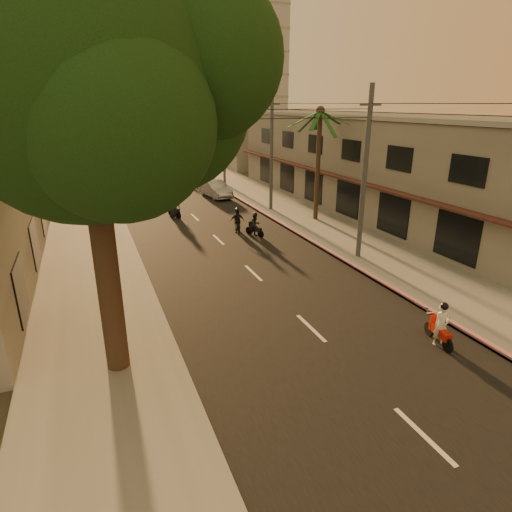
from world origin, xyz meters
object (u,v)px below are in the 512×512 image
object	(u,v)px
parked_car	(215,189)
scooter_red	(441,326)
scooter_far_a	(174,206)
scooter_far_c	(181,172)
scooter_far_b	(198,181)
palm_tree	(320,117)
broadleaf_tree	(99,86)
scooter_mid_a	(255,225)
scooter_mid_b	(237,221)

from	to	relation	value
parked_car	scooter_red	bearing A→B (deg)	-97.22
scooter_far_a	scooter_far_c	xyz separation A→B (m)	(4.13, 16.48, -0.01)
scooter_red	scooter_far_b	xyz separation A→B (m)	(-0.43, 31.99, 0.00)
palm_tree	scooter_far_a	world-z (taller)	palm_tree
scooter_red	parked_car	bearing A→B (deg)	101.97
broadleaf_tree	scooter_mid_a	xyz separation A→B (m)	(9.05, 11.75, -7.75)
scooter_far_b	scooter_far_c	world-z (taller)	scooter_far_c
parked_car	scooter_far_c	world-z (taller)	scooter_far_c
broadleaf_tree	scooter_mid_a	distance (m)	16.74
scooter_mid_a	scooter_far_a	world-z (taller)	scooter_far_a
scooter_red	scooter_mid_a	world-z (taller)	scooter_red
broadleaf_tree	parked_car	size ratio (longest dim) A/B	2.61
broadleaf_tree	scooter_mid_a	bearing A→B (deg)	52.37
scooter_far_b	scooter_red	bearing A→B (deg)	-100.80
palm_tree	parked_car	size ratio (longest dim) A/B	1.77
scooter_far_a	palm_tree	bearing A→B (deg)	-42.09
broadleaf_tree	scooter_far_a	size ratio (longest dim) A/B	6.46
palm_tree	scooter_mid_b	size ratio (longest dim) A/B	4.95
scooter_mid_a	scooter_mid_b	xyz separation A→B (m)	(-0.78, 1.23, 0.03)
scooter_mid_b	scooter_far_c	bearing A→B (deg)	99.40
scooter_red	parked_car	size ratio (longest dim) A/B	0.36
scooter_far_a	broadleaf_tree	bearing A→B (deg)	-121.83
scooter_mid_b	broadleaf_tree	bearing A→B (deg)	-110.27
broadleaf_tree	scooter_mid_b	xyz separation A→B (m)	(8.27, 12.97, -7.73)
parked_car	scooter_far_c	distance (m)	10.61
parked_car	broadleaf_tree	bearing A→B (deg)	-120.08
scooter_far_b	broadleaf_tree	bearing A→B (deg)	-120.19
scooter_far_a	scooter_mid_b	bearing A→B (deg)	-76.99
scooter_mid_a	scooter_far_c	distance (m)	23.18
scooter_far_a	parked_car	distance (m)	7.69
scooter_mid_b	scooter_far_c	size ratio (longest dim) A/B	0.89
scooter_red	scooter_mid_b	xyz separation A→B (m)	(-1.99, 15.78, 0.02)
broadleaf_tree	scooter_mid_b	world-z (taller)	broadleaf_tree
scooter_mid_b	scooter_far_a	size ratio (longest dim) A/B	0.89
scooter_far_a	scooter_far_c	world-z (taller)	scooter_far_a
palm_tree	scooter_far_a	size ratio (longest dim) A/B	4.38
broadleaf_tree	palm_tree	distance (m)	20.18
palm_tree	scooter_far_c	size ratio (longest dim) A/B	4.40
palm_tree	scooter_mid_b	xyz separation A→B (m)	(-6.34, -0.88, -6.40)
scooter_mid_a	parked_car	size ratio (longest dim) A/B	0.34
broadleaf_tree	scooter_red	size ratio (longest dim) A/B	7.32
parked_car	scooter_mid_a	bearing A→B (deg)	-102.46
parked_car	scooter_far_b	bearing A→B (deg)	86.61
palm_tree	scooter_mid_b	bearing A→B (deg)	-172.07
broadleaf_tree	scooter_far_c	size ratio (longest dim) A/B	6.49
palm_tree	scooter_red	distance (m)	18.38
broadleaf_tree	scooter_far_c	world-z (taller)	broadleaf_tree
scooter_mid_a	scooter_far_b	bearing A→B (deg)	64.79
broadleaf_tree	scooter_far_b	xyz separation A→B (m)	(9.83, 29.18, -7.75)
scooter_far_a	scooter_far_b	xyz separation A→B (m)	(4.59, 10.73, -0.12)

